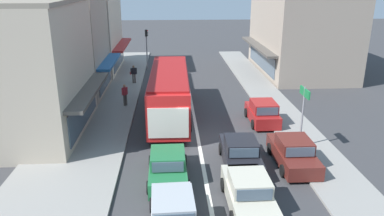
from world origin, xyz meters
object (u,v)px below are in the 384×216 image
sedan_adjacent_lane_lead (240,153)px  hatchback_adjacent_lane_trail (173,213)px  sedan_behind_bus_near (249,193)px  directional_road_sign (304,103)px  sedan_queue_gap_filler (168,167)px  parked_sedan_kerb_front (293,153)px  pedestrian_browsing_midblock (125,94)px  city_bus (169,90)px  traffic_light_downstreet (147,43)px  pedestrian_with_handbag_near (134,73)px  parked_hatchback_kerb_second (262,113)px

sedan_adjacent_lane_lead → hatchback_adjacent_lane_trail: 6.11m
sedan_behind_bus_near → directional_road_sign: bearing=53.6°
sedan_queue_gap_filler → parked_sedan_kerb_front: (6.40, 1.14, 0.00)m
parked_sedan_kerb_front → directional_road_sign: size_ratio=1.17×
sedan_adjacent_lane_lead → hatchback_adjacent_lane_trail: size_ratio=1.13×
sedan_adjacent_lane_lead → pedestrian_browsing_midblock: (-6.88, 9.62, 0.40)m
city_bus → pedestrian_browsing_midblock: bearing=148.1°
traffic_light_downstreet → directional_road_sign: size_ratio=1.17×
parked_sedan_kerb_front → pedestrian_browsing_midblock: size_ratio=2.58×
city_bus → traffic_light_downstreet: traffic_light_downstreet is taller
traffic_light_downstreet → pedestrian_with_handbag_near: 6.18m
sedan_queue_gap_filler → sedan_adjacent_lane_lead: (3.69, 1.22, 0.00)m
parked_sedan_kerb_front → parked_hatchback_kerb_second: size_ratio=1.14×
sedan_behind_bus_near → traffic_light_downstreet: traffic_light_downstreet is taller
hatchback_adjacent_lane_trail → pedestrian_browsing_midblock: bearing=103.1°
city_bus → sedan_behind_bus_near: size_ratio=2.59×
sedan_adjacent_lane_lead → directional_road_sign: (3.71, 1.79, 2.01)m
sedan_queue_gap_filler → directional_road_sign: (7.40, 3.01, 2.01)m
sedan_behind_bus_near → pedestrian_browsing_midblock: bearing=116.2°
sedan_queue_gap_filler → city_bus: bearing=89.3°
sedan_queue_gap_filler → pedestrian_with_handbag_near: 17.50m
sedan_adjacent_lane_lead → traffic_light_downstreet: size_ratio=1.01×
sedan_adjacent_lane_lead → sedan_behind_bus_near: bearing=-95.2°
sedan_queue_gap_filler → parked_hatchback_kerb_second: size_ratio=1.14×
directional_road_sign → pedestrian_browsing_midblock: directional_road_sign is taller
parked_hatchback_kerb_second → traffic_light_downstreet: size_ratio=0.88×
pedestrian_browsing_midblock → city_bus: bearing=-31.9°
sedan_queue_gap_filler → parked_sedan_kerb_front: bearing=10.1°
pedestrian_browsing_midblock → parked_sedan_kerb_front: bearing=-45.3°
sedan_behind_bus_near → pedestrian_browsing_midblock: 14.84m
pedestrian_with_handbag_near → hatchback_adjacent_lane_trail: bearing=-81.0°
sedan_queue_gap_filler → sedan_adjacent_lane_lead: 3.89m
pedestrian_with_handbag_near → parked_hatchback_kerb_second: bearing=-47.3°
city_bus → parked_sedan_kerb_front: bearing=-50.6°
sedan_behind_bus_near → sedan_adjacent_lane_lead: same height
sedan_adjacent_lane_lead → parked_sedan_kerb_front: (2.70, -0.07, 0.00)m
directional_road_sign → pedestrian_browsing_midblock: 13.27m
parked_hatchback_kerb_second → parked_sedan_kerb_front: bearing=-88.4°
sedan_behind_bus_near → sedan_queue_gap_filler: (-3.36, 2.47, 0.00)m
sedan_queue_gap_filler → traffic_light_downstreet: bearing=95.4°
hatchback_adjacent_lane_trail → pedestrian_with_handbag_near: bearing=99.0°
sedan_behind_bus_near → sedan_adjacent_lane_lead: 3.71m
directional_road_sign → sedan_behind_bus_near: bearing=-126.4°
parked_sedan_kerb_front → parked_hatchback_kerb_second: (-0.17, 5.94, 0.05)m
traffic_light_downstreet → directional_road_sign: 22.23m
hatchback_adjacent_lane_trail → pedestrian_browsing_midblock: pedestrian_browsing_midblock is taller
hatchback_adjacent_lane_trail → sedan_queue_gap_filler: bearing=93.2°
parked_hatchback_kerb_second → pedestrian_browsing_midblock: 10.15m
hatchback_adjacent_lane_trail → parked_hatchback_kerb_second: same height
sedan_adjacent_lane_lead → traffic_light_downstreet: bearing=105.1°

